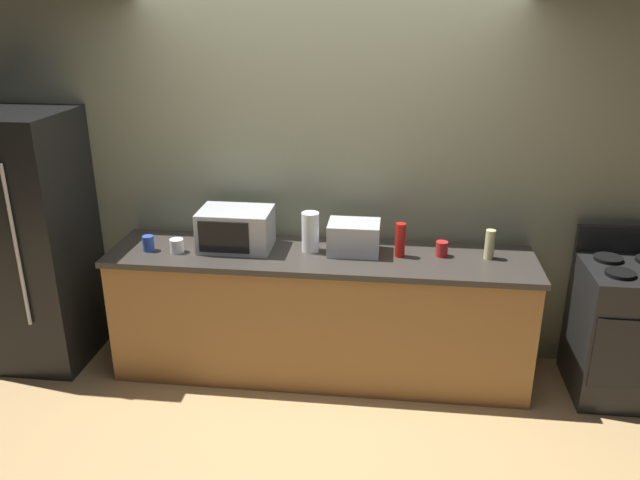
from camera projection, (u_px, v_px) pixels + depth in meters
ground_plane at (313, 404)px, 4.14m from camera, size 8.00×8.00×0.00m
back_wall at (327, 172)px, 4.41m from camera, size 6.40×0.10×2.70m
counter_run at (320, 314)px, 4.35m from camera, size 2.84×0.64×0.90m
refrigerator at (30, 241)px, 4.42m from camera, size 0.72×0.73×1.80m
stove_range at (623, 330)px, 4.12m from camera, size 0.60×0.61×1.08m
microwave at (236, 229)px, 4.25m from camera, size 0.48×0.35×0.27m
toaster_oven at (354, 238)px, 4.18m from camera, size 0.34×0.26×0.21m
paper_towel_roll at (310, 232)px, 4.20m from camera, size 0.12×0.12×0.27m
bottle_vinegar at (490, 244)px, 4.09m from camera, size 0.06×0.06×0.20m
bottle_hot_sauce at (400, 240)px, 4.11m from camera, size 0.07×0.07×0.23m
mug_blue at (148, 243)px, 4.23m from camera, size 0.08×0.08×0.10m
mug_white at (177, 246)px, 4.21m from camera, size 0.09×0.09×0.09m
mug_red at (442, 249)px, 4.14m from camera, size 0.08×0.08×0.10m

